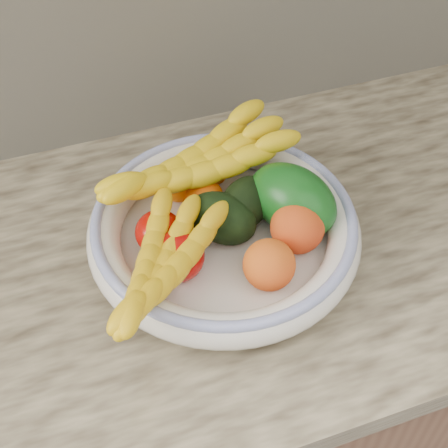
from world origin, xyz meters
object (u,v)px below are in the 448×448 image
(banana_bunch_back, at_px, (196,170))
(banana_bunch_front, at_px, (162,269))
(fruit_bowl, at_px, (224,229))
(green_mango, at_px, (292,200))

(banana_bunch_back, relative_size, banana_bunch_front, 1.19)
(fruit_bowl, bearing_deg, green_mango, -1.09)
(green_mango, bearing_deg, fruit_bowl, 149.05)
(fruit_bowl, distance_m, banana_bunch_back, 0.10)
(green_mango, distance_m, banana_bunch_back, 0.15)
(fruit_bowl, xyz_separation_m, banana_bunch_back, (-0.01, 0.09, 0.04))
(banana_bunch_back, height_order, banana_bunch_front, banana_bunch_back)
(fruit_bowl, relative_size, banana_bunch_back, 1.19)
(green_mango, bearing_deg, banana_bunch_front, 167.14)
(fruit_bowl, xyz_separation_m, green_mango, (0.10, -0.00, 0.03))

